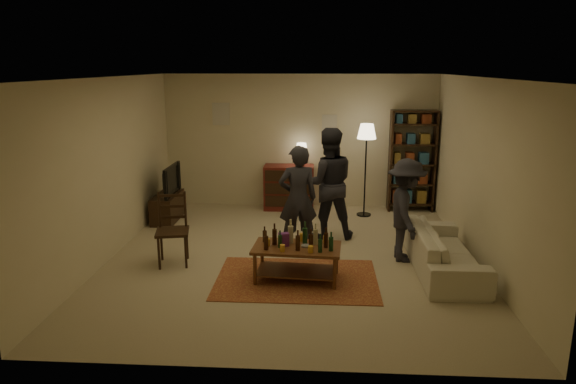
# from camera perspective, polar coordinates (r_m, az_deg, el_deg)

# --- Properties ---
(floor) EXTENTS (6.00, 6.00, 0.00)m
(floor) POSITION_cam_1_polar(r_m,az_deg,el_deg) (7.95, 0.37, -7.24)
(floor) COLOR #C6B793
(floor) RESTS_ON ground
(room_shell) EXTENTS (6.00, 6.00, 6.00)m
(room_shell) POSITION_cam_1_polar(r_m,az_deg,el_deg) (10.48, -2.28, 8.15)
(room_shell) COLOR beige
(room_shell) RESTS_ON ground
(rug) EXTENTS (2.20, 1.50, 0.01)m
(rug) POSITION_cam_1_polar(r_m,az_deg,el_deg) (7.16, 0.97, -9.65)
(rug) COLOR maroon
(rug) RESTS_ON ground
(coffee_table) EXTENTS (1.22, 0.73, 0.82)m
(coffee_table) POSITION_cam_1_polar(r_m,az_deg,el_deg) (7.01, 0.98, -6.50)
(coffee_table) COLOR brown
(coffee_table) RESTS_ON ground
(dining_chair) EXTENTS (0.55, 0.55, 1.08)m
(dining_chair) POSITION_cam_1_polar(r_m,az_deg,el_deg) (7.75, -12.71, -3.68)
(dining_chair) COLOR #321D10
(dining_chair) RESTS_ON ground
(tv_stand) EXTENTS (0.40, 1.00, 1.06)m
(tv_stand) POSITION_cam_1_polar(r_m,az_deg,el_deg) (9.95, -13.24, -0.91)
(tv_stand) COLOR #321D10
(tv_stand) RESTS_ON ground
(dresser) EXTENTS (1.00, 0.50, 1.36)m
(dresser) POSITION_cam_1_polar(r_m,az_deg,el_deg) (10.41, 0.15, 0.65)
(dresser) COLOR maroon
(dresser) RESTS_ON ground
(bookshelf) EXTENTS (0.90, 0.34, 2.02)m
(bookshelf) POSITION_cam_1_polar(r_m,az_deg,el_deg) (10.50, 13.59, 3.49)
(bookshelf) COLOR #321D10
(bookshelf) RESTS_ON ground
(floor_lamp) EXTENTS (0.36, 0.36, 1.79)m
(floor_lamp) POSITION_cam_1_polar(r_m,az_deg,el_deg) (9.87, 8.72, 5.95)
(floor_lamp) COLOR black
(floor_lamp) RESTS_ON ground
(sofa) EXTENTS (0.81, 2.08, 0.61)m
(sofa) POSITION_cam_1_polar(r_m,az_deg,el_deg) (7.67, 16.95, -6.25)
(sofa) COLOR beige
(sofa) RESTS_ON ground
(person_left) EXTENTS (0.69, 0.53, 1.68)m
(person_left) POSITION_cam_1_polar(r_m,az_deg,el_deg) (8.01, 1.10, -0.73)
(person_left) COLOR #24232B
(person_left) RESTS_ON ground
(person_right) EXTENTS (1.00, 0.82, 1.88)m
(person_right) POSITION_cam_1_polar(r_m,az_deg,el_deg) (8.61, 4.45, 0.94)
(person_right) COLOR #25242C
(person_right) RESTS_ON ground
(person_by_sofa) EXTENTS (0.58, 1.00, 1.55)m
(person_by_sofa) POSITION_cam_1_polar(r_m,az_deg,el_deg) (7.81, 12.95, -2.01)
(person_by_sofa) COLOR #25242C
(person_by_sofa) RESTS_ON ground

